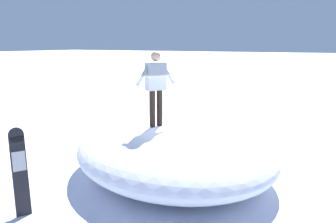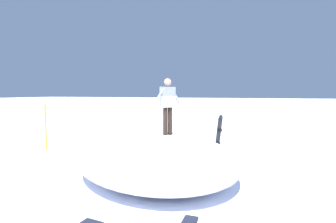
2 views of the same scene
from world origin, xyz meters
The scene contains 6 objects.
ground centered at (0.00, 0.00, 0.00)m, with size 240.00×240.00×0.00m, color white.
snow_mound centered at (0.29, 0.13, 0.64)m, with size 6.03×4.71×1.27m, color silver.
snowboarder_standing centered at (0.60, 0.46, 2.31)m, with size 0.59×0.98×1.79m.
snowboard_primary_upright centered at (1.78, 3.49, 0.88)m, with size 0.33×0.36×1.69m.
backpack_near centered at (0.76, -3.71, 0.23)m, with size 0.67×0.26×0.45m.
backpack_far centered at (2.24, -2.98, 0.20)m, with size 0.29×0.61×0.39m.
Camera 1 is at (-3.94, 7.80, 3.26)m, focal length 38.97 mm.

